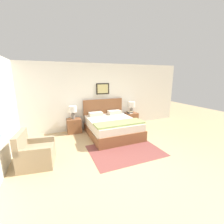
# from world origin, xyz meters

# --- Properties ---
(ground_plane) EXTENTS (16.00, 16.00, 0.00)m
(ground_plane) POSITION_xyz_m (0.00, 0.00, 0.00)
(ground_plane) COLOR tan
(wall_back) EXTENTS (7.92, 0.09, 2.60)m
(wall_back) POSITION_xyz_m (0.00, 3.20, 1.30)
(wall_back) COLOR silver
(wall_back) RESTS_ON ground_plane
(wall_left) EXTENTS (0.08, 5.57, 2.60)m
(wall_left) POSITION_xyz_m (-2.79, 1.58, 1.30)
(wall_left) COLOR silver
(wall_left) RESTS_ON ground_plane
(area_rug_main) EXTENTS (2.01, 1.48, 0.01)m
(area_rug_main) POSITION_xyz_m (0.17, 0.89, 0.00)
(area_rug_main) COLOR brown
(area_rug_main) RESTS_ON ground_plane
(bed) EXTENTS (1.66, 1.95, 1.20)m
(bed) POSITION_xyz_m (0.29, 2.16, 0.33)
(bed) COLOR brown
(bed) RESTS_ON ground_plane
(armchair) EXTENTS (0.85, 0.85, 0.85)m
(armchair) POSITION_xyz_m (-2.15, 1.10, 0.29)
(armchair) COLOR #998466
(armchair) RESTS_ON ground_plane
(nightstand_near_window) EXTENTS (0.51, 0.43, 0.54)m
(nightstand_near_window) POSITION_xyz_m (-0.95, 2.92, 0.27)
(nightstand_near_window) COLOR brown
(nightstand_near_window) RESTS_ON ground_plane
(nightstand_by_door) EXTENTS (0.51, 0.43, 0.54)m
(nightstand_by_door) POSITION_xyz_m (1.53, 2.92, 0.27)
(nightstand_by_door) COLOR brown
(nightstand_by_door) RESTS_ON ground_plane
(table_lamp_near_window) EXTENTS (0.29, 0.29, 0.49)m
(table_lamp_near_window) POSITION_xyz_m (-0.96, 2.93, 0.89)
(table_lamp_near_window) COLOR slate
(table_lamp_near_window) RESTS_ON nightstand_near_window
(table_lamp_by_door) EXTENTS (0.29, 0.29, 0.49)m
(table_lamp_by_door) POSITION_xyz_m (1.53, 2.93, 0.89)
(table_lamp_by_door) COLOR slate
(table_lamp_by_door) RESTS_ON nightstand_by_door
(book_thick_bottom) EXTENTS (0.18, 0.28, 0.04)m
(book_thick_bottom) POSITION_xyz_m (1.42, 2.88, 0.56)
(book_thick_bottom) COLOR silver
(book_thick_bottom) RESTS_ON nightstand_by_door
(book_hardcover_middle) EXTENTS (0.20, 0.25, 0.03)m
(book_hardcover_middle) POSITION_xyz_m (1.42, 2.88, 0.60)
(book_hardcover_middle) COLOR #232328
(book_hardcover_middle) RESTS_ON book_thick_bottom
(book_novel_upper) EXTENTS (0.18, 0.21, 0.03)m
(book_novel_upper) POSITION_xyz_m (1.42, 2.88, 0.63)
(book_novel_upper) COLOR beige
(book_novel_upper) RESTS_ON book_hardcover_middle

